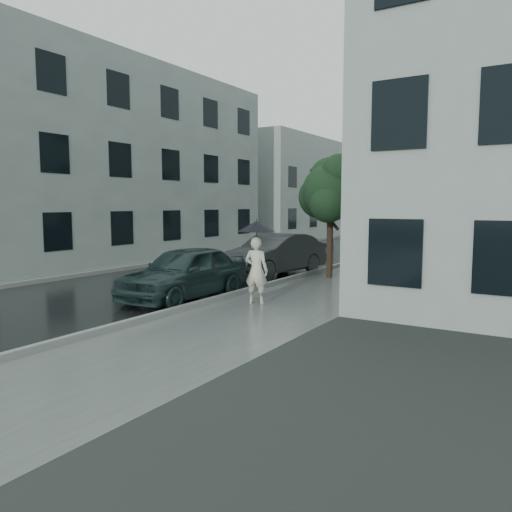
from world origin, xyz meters
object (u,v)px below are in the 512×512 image
Objects in this scene: street_tree at (331,192)px; car_near at (185,272)px; car_far at (275,254)px; lamp_post at (370,200)px; pedestrian at (256,270)px.

car_near is at bearing -107.17° from street_tree.
car_far is at bearing -164.82° from street_tree.
lamp_post reaches higher than car_near.
lamp_post is at bearing 95.31° from street_tree.
pedestrian is 2.16m from car_near.
street_tree is 6.71m from car_near.
street_tree is 3.12m from car_far.
street_tree is at bearing 72.74° from car_near.
car_far is (-0.15, 5.46, 0.03)m from car_near.
lamp_post is (-0.81, 11.55, 1.95)m from pedestrian.
pedestrian is at bearing 10.84° from car_near.
pedestrian is 11.74m from lamp_post.
car_near is at bearing -81.11° from lamp_post.
pedestrian is at bearing -87.38° from street_tree.
car_near is 5.46m from car_far.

